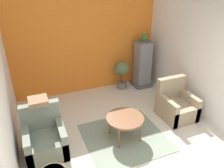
% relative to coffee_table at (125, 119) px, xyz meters
% --- Properties ---
extents(wall_back_accent, '(4.15, 0.06, 2.80)m').
position_rel_coffee_table_xyz_m(wall_back_accent, '(-0.03, 2.41, 0.94)').
color(wall_back_accent, orange).
rests_on(wall_back_accent, ground_plane).
extents(wall_left, '(0.06, 3.57, 2.80)m').
position_rel_coffee_table_xyz_m(wall_left, '(-2.08, 0.60, 0.94)').
color(wall_left, silver).
rests_on(wall_left, ground_plane).
extents(wall_right, '(0.06, 3.57, 2.80)m').
position_rel_coffee_table_xyz_m(wall_right, '(2.01, 0.60, 0.94)').
color(wall_right, silver).
rests_on(wall_right, ground_plane).
extents(area_rug, '(1.62, 1.54, 0.01)m').
position_rel_coffee_table_xyz_m(area_rug, '(-0.00, 0.00, -0.46)').
color(area_rug, gray).
rests_on(area_rug, ground_plane).
extents(coffee_table, '(0.76, 0.76, 0.51)m').
position_rel_coffee_table_xyz_m(coffee_table, '(0.00, 0.00, 0.00)').
color(coffee_table, brown).
rests_on(coffee_table, ground_plane).
extents(armchair_left, '(0.73, 0.77, 0.91)m').
position_rel_coffee_table_xyz_m(armchair_left, '(-1.54, 0.23, -0.18)').
color(armchair_left, slate).
rests_on(armchair_left, ground_plane).
extents(armchair_right, '(0.73, 0.77, 0.91)m').
position_rel_coffee_table_xyz_m(armchair_right, '(1.45, 0.25, -0.18)').
color(armchair_right, '#9E896B').
rests_on(armchair_right, ground_plane).
extents(birdcage, '(0.52, 0.52, 1.39)m').
position_rel_coffee_table_xyz_m(birdcage, '(1.53, 2.02, 0.20)').
color(birdcage, '#555559').
rests_on(birdcage, ground_plane).
extents(parrot, '(0.11, 0.19, 0.23)m').
position_rel_coffee_table_xyz_m(parrot, '(1.53, 2.02, 1.03)').
color(parrot, '#1E842D').
rests_on(parrot, birdcage).
extents(potted_plant, '(0.43, 0.39, 0.83)m').
position_rel_coffee_table_xyz_m(potted_plant, '(0.90, 2.08, 0.08)').
color(potted_plant, '#66605B').
rests_on(potted_plant, ground_plane).
extents(throw_pillow, '(0.35, 0.35, 0.10)m').
position_rel_coffee_table_xyz_m(throw_pillow, '(-1.54, 0.50, 0.50)').
color(throw_pillow, '#846647').
rests_on(throw_pillow, armchair_left).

